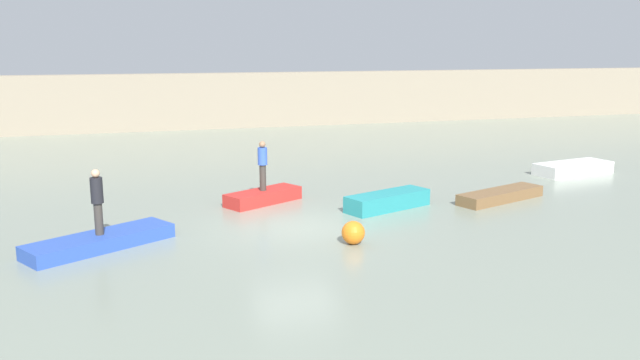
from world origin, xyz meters
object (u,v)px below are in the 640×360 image
(rowboat_teal, at_px, (388,201))
(rowboat_white, at_px, (573,168))
(rowboat_red, at_px, (263,197))
(rowboat_brown, at_px, (500,195))
(rowboat_blue, at_px, (100,241))
(mooring_buoy, at_px, (353,233))
(person_dark_shirt, at_px, (97,199))
(person_blue_shirt, at_px, (263,163))

(rowboat_teal, distance_m, rowboat_white, 10.25)
(rowboat_white, bearing_deg, rowboat_red, 175.27)
(rowboat_brown, bearing_deg, rowboat_blue, 167.63)
(rowboat_blue, relative_size, rowboat_brown, 1.10)
(rowboat_blue, relative_size, rowboat_white, 1.16)
(rowboat_red, xyz_separation_m, rowboat_white, (13.46, 1.29, 0.02))
(rowboat_teal, relative_size, rowboat_brown, 0.85)
(mooring_buoy, bearing_deg, rowboat_red, 104.33)
(rowboat_brown, height_order, rowboat_white, rowboat_white)
(person_dark_shirt, relative_size, person_blue_shirt, 1.04)
(rowboat_blue, bearing_deg, mooring_buoy, -44.00)
(rowboat_teal, xyz_separation_m, person_blue_shirt, (-3.75, 1.98, 1.11))
(rowboat_teal, height_order, rowboat_brown, rowboat_teal)
(rowboat_white, bearing_deg, rowboat_teal, -171.59)
(rowboat_red, xyz_separation_m, rowboat_teal, (3.75, -1.98, 0.05))
(person_dark_shirt, height_order, mooring_buoy, person_dark_shirt)
(rowboat_white, relative_size, mooring_buoy, 5.31)
(rowboat_red, relative_size, rowboat_teal, 0.91)
(rowboat_brown, relative_size, person_blue_shirt, 2.12)
(rowboat_blue, xyz_separation_m, person_blue_shirt, (5.19, 3.72, 1.19))
(rowboat_blue, xyz_separation_m, rowboat_brown, (13.13, 1.68, -0.00))
(mooring_buoy, bearing_deg, rowboat_brown, 26.46)
(rowboat_brown, height_order, person_blue_shirt, person_blue_shirt)
(rowboat_red, height_order, mooring_buoy, mooring_buoy)
(rowboat_blue, bearing_deg, rowboat_white, -15.25)
(rowboat_red, bearing_deg, rowboat_white, -22.90)
(rowboat_blue, bearing_deg, rowboat_teal, -19.27)
(rowboat_blue, distance_m, person_blue_shirt, 6.50)
(rowboat_teal, xyz_separation_m, rowboat_brown, (4.19, -0.06, -0.08))
(rowboat_blue, height_order, rowboat_white, rowboat_white)
(rowboat_teal, relative_size, person_dark_shirt, 1.72)
(rowboat_teal, distance_m, mooring_buoy, 4.11)
(person_blue_shirt, bearing_deg, rowboat_white, 5.48)
(rowboat_red, relative_size, person_dark_shirt, 1.56)
(rowboat_red, distance_m, person_dark_shirt, 6.49)
(rowboat_white, relative_size, person_dark_shirt, 1.92)
(rowboat_teal, height_order, person_dark_shirt, person_dark_shirt)
(person_blue_shirt, height_order, mooring_buoy, person_blue_shirt)
(rowboat_brown, distance_m, person_dark_shirt, 13.29)
(rowboat_blue, distance_m, mooring_buoy, 6.75)
(rowboat_brown, bearing_deg, rowboat_teal, 159.48)
(person_dark_shirt, bearing_deg, person_blue_shirt, 35.62)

